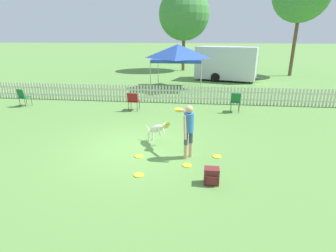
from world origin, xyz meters
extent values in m
plane|color=#5B8C42|center=(0.00, 0.00, 0.00)|extent=(240.00, 240.00, 0.00)
cylinder|color=tan|center=(1.72, -0.59, 0.22)|extent=(0.11, 0.11, 0.44)
cylinder|color=#474C5B|center=(1.72, -0.59, 0.62)|extent=(0.12, 0.12, 0.36)
cylinder|color=tan|center=(1.85, -0.44, 0.22)|extent=(0.11, 0.11, 0.44)
cylinder|color=#474C5B|center=(1.85, -0.44, 0.62)|extent=(0.12, 0.12, 0.36)
cylinder|color=#3372BF|center=(1.79, -0.51, 1.07)|extent=(0.40, 0.40, 0.55)
sphere|color=tan|center=(1.79, -0.51, 1.46)|extent=(0.22, 0.22, 0.22)
cylinder|color=tan|center=(1.69, -0.70, 0.99)|extent=(0.12, 0.21, 0.67)
cylinder|color=tan|center=(1.68, -0.14, 1.29)|extent=(0.51, 0.55, 0.14)
cylinder|color=yellow|center=(1.45, 0.11, 1.23)|extent=(0.25, 0.25, 0.02)
cylinder|color=yellow|center=(1.45, 0.11, 1.26)|extent=(0.25, 0.25, 0.02)
cylinder|color=yellow|center=(1.45, 0.11, 1.29)|extent=(0.25, 0.25, 0.02)
ellipsoid|color=beige|center=(0.72, 0.43, 0.52)|extent=(0.72, 0.68, 0.51)
ellipsoid|color=white|center=(0.72, 0.43, 0.48)|extent=(0.38, 0.36, 0.25)
sphere|color=beige|center=(1.03, 0.16, 0.72)|extent=(0.17, 0.17, 0.17)
cone|color=beige|center=(1.09, 0.11, 0.75)|extent=(0.17, 0.17, 0.14)
cylinder|color=yellow|center=(1.09, 0.11, 0.75)|extent=(0.26, 0.27, 0.24)
cone|color=beige|center=(1.04, 0.22, 0.78)|extent=(0.05, 0.05, 0.08)
cone|color=beige|center=(0.97, 0.14, 0.78)|extent=(0.05, 0.05, 0.08)
cylinder|color=white|center=(0.54, 0.71, 0.18)|extent=(0.06, 0.06, 0.37)
cylinder|color=white|center=(0.42, 0.58, 0.18)|extent=(0.06, 0.06, 0.37)
cylinder|color=white|center=(0.94, 0.34, 0.52)|extent=(0.16, 0.15, 0.29)
cylinder|color=white|center=(0.83, 0.23, 0.52)|extent=(0.16, 0.15, 0.29)
cone|color=beige|center=(0.37, 0.74, 0.41)|extent=(0.29, 0.26, 0.23)
cylinder|color=yellow|center=(0.35, -0.62, 0.01)|extent=(0.25, 0.25, 0.02)
cylinder|color=yellow|center=(1.79, -1.03, 0.01)|extent=(0.25, 0.25, 0.02)
cylinder|color=yellow|center=(0.59, -1.69, 0.01)|extent=(0.25, 0.25, 0.02)
cylinder|color=yellow|center=(2.64, -0.37, 0.01)|extent=(0.25, 0.25, 0.02)
cube|color=maroon|center=(2.41, -1.87, 0.21)|extent=(0.35, 0.26, 0.41)
cube|color=maroon|center=(2.41, -2.01, 0.16)|extent=(0.25, 0.04, 0.21)
cube|color=beige|center=(0.00, 6.01, 0.27)|extent=(22.59, 0.04, 0.06)
cube|color=beige|center=(0.00, 6.01, 0.65)|extent=(22.59, 0.04, 0.06)
cube|color=beige|center=(-9.20, 6.01, 0.45)|extent=(0.09, 0.02, 0.90)
cube|color=beige|center=(-9.04, 6.01, 0.45)|extent=(0.09, 0.02, 0.90)
cube|color=beige|center=(-8.87, 6.01, 0.45)|extent=(0.09, 0.02, 0.90)
cube|color=beige|center=(-8.70, 6.01, 0.45)|extent=(0.09, 0.02, 0.90)
cube|color=beige|center=(-8.53, 6.01, 0.45)|extent=(0.09, 0.02, 0.90)
cube|color=beige|center=(-8.37, 6.01, 0.45)|extent=(0.09, 0.02, 0.90)
cube|color=beige|center=(-8.20, 6.01, 0.45)|extent=(0.09, 0.02, 0.90)
cube|color=beige|center=(-8.03, 6.01, 0.45)|extent=(0.09, 0.02, 0.90)
cube|color=beige|center=(-7.86, 6.01, 0.45)|extent=(0.09, 0.02, 0.90)
cube|color=beige|center=(-7.70, 6.01, 0.45)|extent=(0.09, 0.02, 0.90)
cube|color=beige|center=(-7.53, 6.01, 0.45)|extent=(0.09, 0.02, 0.90)
cube|color=beige|center=(-7.36, 6.01, 0.45)|extent=(0.09, 0.02, 0.90)
cube|color=beige|center=(-7.20, 6.01, 0.45)|extent=(0.09, 0.02, 0.90)
cube|color=beige|center=(-7.03, 6.01, 0.45)|extent=(0.09, 0.02, 0.90)
cube|color=beige|center=(-6.86, 6.01, 0.45)|extent=(0.09, 0.02, 0.90)
cube|color=beige|center=(-6.69, 6.01, 0.45)|extent=(0.09, 0.02, 0.90)
cube|color=beige|center=(-6.53, 6.01, 0.45)|extent=(0.09, 0.02, 0.90)
cube|color=beige|center=(-6.36, 6.01, 0.45)|extent=(0.09, 0.02, 0.90)
cube|color=beige|center=(-6.19, 6.01, 0.45)|extent=(0.09, 0.02, 0.90)
cube|color=beige|center=(-6.02, 6.01, 0.45)|extent=(0.09, 0.02, 0.90)
cube|color=beige|center=(-5.86, 6.01, 0.45)|extent=(0.09, 0.02, 0.90)
cube|color=beige|center=(-5.69, 6.01, 0.45)|extent=(0.09, 0.02, 0.90)
cube|color=beige|center=(-5.52, 6.01, 0.45)|extent=(0.09, 0.02, 0.90)
cube|color=beige|center=(-5.35, 6.01, 0.45)|extent=(0.09, 0.02, 0.90)
cube|color=beige|center=(-5.19, 6.01, 0.45)|extent=(0.09, 0.02, 0.90)
cube|color=beige|center=(-5.02, 6.01, 0.45)|extent=(0.09, 0.02, 0.90)
cube|color=beige|center=(-4.85, 6.01, 0.45)|extent=(0.09, 0.02, 0.90)
cube|color=beige|center=(-4.69, 6.01, 0.45)|extent=(0.09, 0.02, 0.90)
cube|color=beige|center=(-4.52, 6.01, 0.45)|extent=(0.09, 0.02, 0.90)
cube|color=beige|center=(-4.35, 6.01, 0.45)|extent=(0.09, 0.02, 0.90)
cube|color=beige|center=(-4.18, 6.01, 0.45)|extent=(0.09, 0.02, 0.90)
cube|color=beige|center=(-4.02, 6.01, 0.45)|extent=(0.09, 0.02, 0.90)
cube|color=beige|center=(-3.85, 6.01, 0.45)|extent=(0.09, 0.02, 0.90)
cube|color=beige|center=(-3.68, 6.01, 0.45)|extent=(0.09, 0.02, 0.90)
cube|color=beige|center=(-3.51, 6.01, 0.45)|extent=(0.09, 0.02, 0.90)
cube|color=beige|center=(-3.35, 6.01, 0.45)|extent=(0.09, 0.02, 0.90)
cube|color=beige|center=(-3.18, 6.01, 0.45)|extent=(0.09, 0.02, 0.90)
cube|color=beige|center=(-3.01, 6.01, 0.45)|extent=(0.09, 0.02, 0.90)
cube|color=beige|center=(-2.84, 6.01, 0.45)|extent=(0.09, 0.02, 0.90)
cube|color=beige|center=(-2.68, 6.01, 0.45)|extent=(0.09, 0.02, 0.90)
cube|color=beige|center=(-2.51, 6.01, 0.45)|extent=(0.09, 0.02, 0.90)
cube|color=beige|center=(-2.34, 6.01, 0.45)|extent=(0.09, 0.02, 0.90)
cube|color=beige|center=(-2.18, 6.01, 0.45)|extent=(0.09, 0.02, 0.90)
cube|color=beige|center=(-2.01, 6.01, 0.45)|extent=(0.09, 0.02, 0.90)
cube|color=beige|center=(-1.84, 6.01, 0.45)|extent=(0.09, 0.02, 0.90)
cube|color=beige|center=(-1.67, 6.01, 0.45)|extent=(0.09, 0.02, 0.90)
cube|color=beige|center=(-1.51, 6.01, 0.45)|extent=(0.09, 0.02, 0.90)
cube|color=beige|center=(-1.34, 6.01, 0.45)|extent=(0.09, 0.02, 0.90)
cube|color=beige|center=(-1.17, 6.01, 0.45)|extent=(0.09, 0.02, 0.90)
cube|color=beige|center=(-1.00, 6.01, 0.45)|extent=(0.09, 0.02, 0.90)
cube|color=beige|center=(-0.84, 6.01, 0.45)|extent=(0.09, 0.02, 0.90)
cube|color=beige|center=(-0.67, 6.01, 0.45)|extent=(0.09, 0.02, 0.90)
cube|color=beige|center=(-0.50, 6.01, 0.45)|extent=(0.09, 0.02, 0.90)
cube|color=beige|center=(-0.33, 6.01, 0.45)|extent=(0.09, 0.02, 0.90)
cube|color=beige|center=(-0.17, 6.01, 0.45)|extent=(0.09, 0.02, 0.90)
cube|color=beige|center=(0.00, 6.01, 0.45)|extent=(0.09, 0.02, 0.90)
cube|color=beige|center=(0.17, 6.01, 0.45)|extent=(0.09, 0.02, 0.90)
cube|color=beige|center=(0.33, 6.01, 0.45)|extent=(0.09, 0.02, 0.90)
cube|color=beige|center=(0.50, 6.01, 0.45)|extent=(0.09, 0.02, 0.90)
cube|color=beige|center=(0.67, 6.01, 0.45)|extent=(0.09, 0.02, 0.90)
cube|color=beige|center=(0.84, 6.01, 0.45)|extent=(0.09, 0.02, 0.90)
cube|color=beige|center=(1.00, 6.01, 0.45)|extent=(0.09, 0.02, 0.90)
cube|color=beige|center=(1.17, 6.01, 0.45)|extent=(0.09, 0.02, 0.90)
cube|color=beige|center=(1.34, 6.01, 0.45)|extent=(0.09, 0.02, 0.90)
cube|color=beige|center=(1.51, 6.01, 0.45)|extent=(0.09, 0.02, 0.90)
cube|color=beige|center=(1.67, 6.01, 0.45)|extent=(0.09, 0.02, 0.90)
cube|color=beige|center=(1.84, 6.01, 0.45)|extent=(0.09, 0.02, 0.90)
cube|color=beige|center=(2.01, 6.01, 0.45)|extent=(0.09, 0.02, 0.90)
cube|color=beige|center=(2.18, 6.01, 0.45)|extent=(0.09, 0.02, 0.90)
cube|color=beige|center=(2.34, 6.01, 0.45)|extent=(0.09, 0.02, 0.90)
cube|color=beige|center=(2.51, 6.01, 0.45)|extent=(0.09, 0.02, 0.90)
cube|color=beige|center=(2.68, 6.01, 0.45)|extent=(0.09, 0.02, 0.90)
cube|color=beige|center=(2.84, 6.01, 0.45)|extent=(0.09, 0.02, 0.90)
cube|color=beige|center=(3.01, 6.01, 0.45)|extent=(0.09, 0.02, 0.90)
cube|color=beige|center=(3.18, 6.01, 0.45)|extent=(0.09, 0.02, 0.90)
cube|color=beige|center=(3.35, 6.01, 0.45)|extent=(0.09, 0.02, 0.90)
cube|color=beige|center=(3.51, 6.01, 0.45)|extent=(0.09, 0.02, 0.90)
cube|color=beige|center=(3.68, 6.01, 0.45)|extent=(0.09, 0.02, 0.90)
cube|color=beige|center=(3.85, 6.01, 0.45)|extent=(0.09, 0.02, 0.90)
cube|color=beige|center=(4.02, 6.01, 0.45)|extent=(0.09, 0.02, 0.90)
cube|color=beige|center=(4.18, 6.01, 0.45)|extent=(0.09, 0.02, 0.90)
cube|color=beige|center=(4.35, 6.01, 0.45)|extent=(0.09, 0.02, 0.90)
cube|color=beige|center=(4.52, 6.01, 0.45)|extent=(0.09, 0.02, 0.90)
cube|color=beige|center=(4.69, 6.01, 0.45)|extent=(0.09, 0.02, 0.90)
cube|color=beige|center=(4.85, 6.01, 0.45)|extent=(0.09, 0.02, 0.90)
cube|color=beige|center=(5.02, 6.01, 0.45)|extent=(0.09, 0.02, 0.90)
cube|color=beige|center=(5.19, 6.01, 0.45)|extent=(0.09, 0.02, 0.90)
cube|color=beige|center=(5.35, 6.01, 0.45)|extent=(0.09, 0.02, 0.90)
cube|color=beige|center=(5.52, 6.01, 0.45)|extent=(0.09, 0.02, 0.90)
cube|color=beige|center=(5.69, 6.01, 0.45)|extent=(0.09, 0.02, 0.90)
cube|color=beige|center=(5.86, 6.01, 0.45)|extent=(0.09, 0.02, 0.90)
cube|color=beige|center=(6.02, 6.01, 0.45)|extent=(0.09, 0.02, 0.90)
cube|color=beige|center=(6.19, 6.01, 0.45)|extent=(0.09, 0.02, 0.90)
cube|color=beige|center=(6.36, 6.01, 0.45)|extent=(0.09, 0.02, 0.90)
cube|color=beige|center=(6.53, 6.01, 0.45)|extent=(0.09, 0.02, 0.90)
cube|color=beige|center=(6.69, 6.01, 0.45)|extent=(0.09, 0.02, 0.90)
cube|color=beige|center=(6.86, 6.01, 0.45)|extent=(0.09, 0.02, 0.90)
cube|color=beige|center=(7.03, 6.01, 0.45)|extent=(0.09, 0.02, 0.90)
cube|color=beige|center=(7.20, 6.01, 0.45)|extent=(0.09, 0.02, 0.90)
cube|color=beige|center=(7.36, 6.01, 0.45)|extent=(0.09, 0.02, 0.90)
cube|color=beige|center=(7.53, 6.01, 0.45)|extent=(0.09, 0.02, 0.90)
cube|color=beige|center=(7.70, 6.01, 0.45)|extent=(0.09, 0.02, 0.90)
cube|color=beige|center=(7.86, 6.01, 0.45)|extent=(0.09, 0.02, 0.90)
cube|color=beige|center=(8.03, 6.01, 0.45)|extent=(0.09, 0.02, 0.90)
cube|color=beige|center=(8.20, 6.01, 0.45)|extent=(0.09, 0.02, 0.90)
cube|color=beige|center=(8.37, 6.01, 0.45)|extent=(0.09, 0.02, 0.90)
cube|color=beige|center=(8.53, 6.01, 0.45)|extent=(0.09, 0.02, 0.90)
cube|color=beige|center=(8.70, 6.01, 0.45)|extent=(0.09, 0.02, 0.90)
cylinder|color=#333338|center=(-6.39, 4.61, 0.23)|extent=(0.02, 0.02, 0.46)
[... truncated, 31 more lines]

